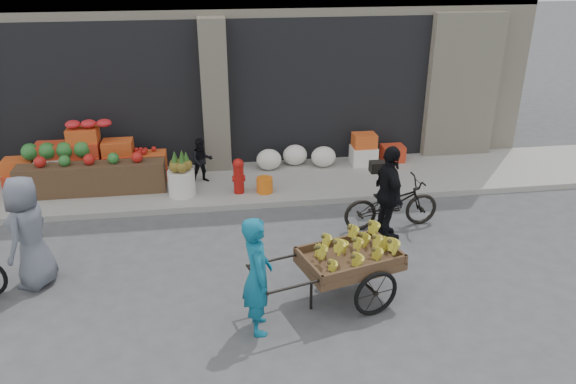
{
  "coord_description": "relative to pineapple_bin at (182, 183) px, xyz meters",
  "views": [
    {
      "loc": [
        -0.17,
        -6.56,
        4.63
      ],
      "look_at": [
        0.98,
        1.26,
        1.1
      ],
      "focal_mm": 35.0,
      "sensor_mm": 36.0,
      "label": 1
    }
  ],
  "objects": [
    {
      "name": "ground",
      "position": [
        0.75,
        -3.6,
        -0.37
      ],
      "size": [
        80.0,
        80.0,
        0.0
      ],
      "primitive_type": "plane",
      "color": "#424244",
      "rests_on": "ground"
    },
    {
      "name": "sidewalk",
      "position": [
        0.75,
        0.5,
        -0.31
      ],
      "size": [
        18.0,
        2.2,
        0.12
      ],
      "primitive_type": "cube",
      "color": "gray",
      "rests_on": "ground"
    },
    {
      "name": "fruit_display",
      "position": [
        -1.73,
        0.78,
        0.3
      ],
      "size": [
        3.1,
        1.12,
        1.24
      ],
      "color": "red",
      "rests_on": "sidewalk"
    },
    {
      "name": "pineapple_bin",
      "position": [
        0.0,
        0.0,
        0.0
      ],
      "size": [
        0.52,
        0.52,
        0.5
      ],
      "primitive_type": "cylinder",
      "color": "silver",
      "rests_on": "sidewalk"
    },
    {
      "name": "fire_hydrant",
      "position": [
        1.1,
        -0.05,
        0.13
      ],
      "size": [
        0.22,
        0.22,
        0.71
      ],
      "color": "#A5140F",
      "rests_on": "sidewalk"
    },
    {
      "name": "orange_bucket",
      "position": [
        1.6,
        -0.1,
        -0.1
      ],
      "size": [
        0.32,
        0.32,
        0.3
      ],
      "primitive_type": "cylinder",
      "color": "orange",
      "rests_on": "sidewalk"
    },
    {
      "name": "right_bay_goods",
      "position": [
        3.36,
        1.1,
        0.04
      ],
      "size": [
        3.35,
        0.6,
        0.7
      ],
      "color": "silver",
      "rests_on": "sidewalk"
    },
    {
      "name": "seated_person",
      "position": [
        0.4,
        0.6,
        0.21
      ],
      "size": [
        0.51,
        0.43,
        0.93
      ],
      "primitive_type": "imported",
      "rotation": [
        0.0,
        0.0,
        0.17
      ],
      "color": "black",
      "rests_on": "sidewalk"
    },
    {
      "name": "banana_cart",
      "position": [
        2.34,
        -3.71,
        0.31
      ],
      "size": [
        2.4,
        1.46,
        0.94
      ],
      "rotation": [
        0.0,
        0.0,
        0.28
      ],
      "color": "brown",
      "rests_on": "ground"
    },
    {
      "name": "vendor_woman",
      "position": [
        1.07,
        -4.17,
        0.44
      ],
      "size": [
        0.41,
        0.6,
        1.61
      ],
      "primitive_type": "imported",
      "rotation": [
        0.0,
        0.0,
        1.61
      ],
      "color": "#106180",
      "rests_on": "ground"
    },
    {
      "name": "vendor_grey",
      "position": [
        -2.05,
        -2.64,
        0.48
      ],
      "size": [
        0.75,
        0.95,
        1.7
      ],
      "primitive_type": "imported",
      "rotation": [
        0.0,
        0.0,
        -1.85
      ],
      "color": "slate",
      "rests_on": "ground"
    },
    {
      "name": "bicycle",
      "position": [
        3.66,
        -1.66,
        0.08
      ],
      "size": [
        1.75,
        0.72,
        0.9
      ],
      "primitive_type": "imported",
      "rotation": [
        0.0,
        0.0,
        1.64
      ],
      "color": "black",
      "rests_on": "ground"
    },
    {
      "name": "cyclist",
      "position": [
        3.46,
        -2.06,
        0.46
      ],
      "size": [
        0.47,
        0.99,
        1.65
      ],
      "primitive_type": "imported",
      "rotation": [
        0.0,
        0.0,
        1.64
      ],
      "color": "black",
      "rests_on": "ground"
    }
  ]
}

